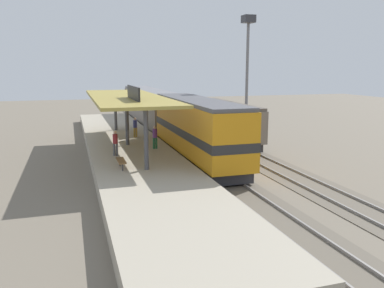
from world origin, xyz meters
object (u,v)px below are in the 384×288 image
locomotive (197,129)px  person_boarding (115,142)px  freight_car (223,122)px  light_mast (248,51)px  person_waiting (155,136)px  platform_bench (121,161)px  passenger_carriage_single (149,108)px  person_walking (135,126)px

locomotive → person_boarding: (-5.93, -0.20, -0.56)m
freight_car → light_mast: bearing=32.0°
locomotive → freight_car: (4.60, 6.48, -0.44)m
person_waiting → person_boarding: size_ratio=1.00×
freight_car → person_waiting: (-7.46, -5.15, -0.12)m
platform_bench → locomotive: locomotive is taller
light_mast → person_boarding: size_ratio=6.84×
passenger_carriage_single → light_mast: bearing=-50.7°
passenger_carriage_single → freight_car: size_ratio=1.67×
freight_car → person_boarding: (-10.53, -6.67, -0.12)m
platform_bench → locomotive: bearing=32.3°
light_mast → passenger_carriage_single: bearing=129.3°
light_mast → person_walking: (-11.27, -1.75, -6.54)m
person_boarding → locomotive: bearing=1.9°
platform_bench → person_boarding: bearing=88.9°
passenger_carriage_single → freight_car: (4.60, -11.52, -0.34)m
platform_bench → passenger_carriage_single: bearing=74.6°
passenger_carriage_single → person_waiting: (-2.86, -16.67, -0.46)m
locomotive → person_boarding: bearing=-178.1°
freight_car → person_boarding: 12.47m
person_waiting → person_boarding: same height
locomotive → person_waiting: (-2.86, 1.33, -0.56)m
locomotive → freight_car: locomotive is taller
locomotive → platform_bench: bearing=-147.7°
freight_car → person_walking: 8.07m
person_walking → person_boarding: 7.34m
freight_car → person_walking: size_ratio=7.02×
platform_bench → light_mast: size_ratio=0.15×
platform_bench → person_waiting: 6.03m
freight_car → person_boarding: size_ratio=7.02×
locomotive → passenger_carriage_single: (0.00, 18.00, -0.10)m
locomotive → person_walking: bearing=117.3°
platform_bench → person_walking: (2.53, 10.51, 0.51)m
light_mast → person_waiting: size_ratio=6.84×
person_walking → passenger_carriage_single: bearing=72.9°
light_mast → person_waiting: bearing=-146.2°
light_mast → freight_car: bearing=-148.0°
locomotive → person_waiting: 3.20m
platform_bench → person_waiting: (3.14, 5.12, 0.51)m
freight_car → person_waiting: size_ratio=7.02×
freight_car → light_mast: size_ratio=1.03×
person_boarding → platform_bench: bearing=-91.1°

